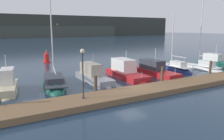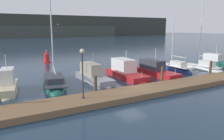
{
  "view_description": "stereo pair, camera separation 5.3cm",
  "coord_description": "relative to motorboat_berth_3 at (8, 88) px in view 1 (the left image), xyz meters",
  "views": [
    {
      "loc": [
        -11.13,
        -16.22,
        5.59
      ],
      "look_at": [
        0.0,
        3.72,
        1.2
      ],
      "focal_mm": 35.0,
      "sensor_mm": 36.0,
      "label": 1
    },
    {
      "loc": [
        -11.08,
        -16.24,
        5.59
      ],
      "look_at": [
        0.0,
        3.72,
        1.2
      ],
      "focal_mm": 35.0,
      "sensor_mm": 36.0,
      "label": 2
    }
  ],
  "objects": [
    {
      "name": "sailboat_berth_9",
      "position": [
        24.2,
        -0.92,
        -0.26
      ],
      "size": [
        2.23,
        6.36,
        10.13
      ],
      "color": "white",
      "rests_on": "ground"
    },
    {
      "name": "mooring_pile_4",
      "position": [
        21.08,
        -4.53,
        0.52
      ],
      "size": [
        0.28,
        0.28,
        1.86
      ],
      "primitive_type": "cylinder",
      "color": "#4C3D2D",
      "rests_on": "ground"
    },
    {
      "name": "channel_buoy",
      "position": [
        6.92,
        15.68,
        0.36
      ],
      "size": [
        1.22,
        1.22,
        2.06
      ],
      "color": "red",
      "rests_on": "ground"
    },
    {
      "name": "hillside_backdrop",
      "position": [
        9.19,
        127.85,
        5.99
      ],
      "size": [
        240.0,
        23.0,
        13.9
      ],
      "color": "#333833",
      "rests_on": "ground"
    },
    {
      "name": "ground_plane",
      "position": [
        10.08,
        -4.49,
        -0.41
      ],
      "size": [
        400.0,
        400.0,
        0.0
      ],
      "primitive_type": "plane",
      "color": "#1E3347"
    },
    {
      "name": "sailboat_berth_4",
      "position": [
        4.23,
        0.53,
        -0.31
      ],
      "size": [
        3.88,
        8.67,
        11.95
      ],
      "color": "#195647",
      "rests_on": "ground"
    },
    {
      "name": "motorboat_berth_6",
      "position": [
        12.35,
        -0.0,
        -0.07
      ],
      "size": [
        2.75,
        7.39,
        3.72
      ],
      "color": "red",
      "rests_on": "ground"
    },
    {
      "name": "motorboat_berth_10",
      "position": [
        28.28,
        -0.03,
        -0.13
      ],
      "size": [
        2.17,
        5.76,
        3.87
      ],
      "color": "#195647",
      "rests_on": "ground"
    },
    {
      "name": "sailboat_berth_8",
      "position": [
        20.22,
        0.32,
        -0.3
      ],
      "size": [
        2.06,
        6.43,
        8.21
      ],
      "color": "navy",
      "rests_on": "ground"
    },
    {
      "name": "motorboat_berth_7",
      "position": [
        16.07,
        -0.69,
        -0.11
      ],
      "size": [
        2.21,
        7.44,
        3.76
      ],
      "color": "red",
      "rests_on": "ground"
    },
    {
      "name": "mooring_pile_2",
      "position": [
        6.41,
        -4.53,
        0.43
      ],
      "size": [
        0.28,
        0.28,
        1.69
      ],
      "primitive_type": "cylinder",
      "color": "#4C3D2D",
      "rests_on": "ground"
    },
    {
      "name": "mooring_pile_3",
      "position": [
        13.75,
        -4.53,
        0.5
      ],
      "size": [
        0.28,
        0.28,
        1.83
      ],
      "primitive_type": "cylinder",
      "color": "#4C3D2D",
      "rests_on": "ground"
    },
    {
      "name": "dock",
      "position": [
        10.08,
        -6.18,
        -0.19
      ],
      "size": [
        43.06,
        2.8,
        0.45
      ],
      "primitive_type": "cube",
      "color": "brown",
      "rests_on": "ground"
    },
    {
      "name": "dock_lamppost",
      "position": [
        4.69,
        -6.06,
        2.53
      ],
      "size": [
        0.32,
        0.32,
        3.68
      ],
      "color": "#2D2D33",
      "rests_on": "dock"
    },
    {
      "name": "motorboat_berth_5",
      "position": [
        8.24,
        0.02,
        -0.06
      ],
      "size": [
        2.11,
        6.77,
        3.55
      ],
      "color": "gray",
      "rests_on": "ground"
    },
    {
      "name": "motorboat_berth_3",
      "position": [
        0.0,
        0.0,
        0.0
      ],
      "size": [
        2.32,
        5.17,
        3.82
      ],
      "color": "beige",
      "rests_on": "ground"
    }
  ]
}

